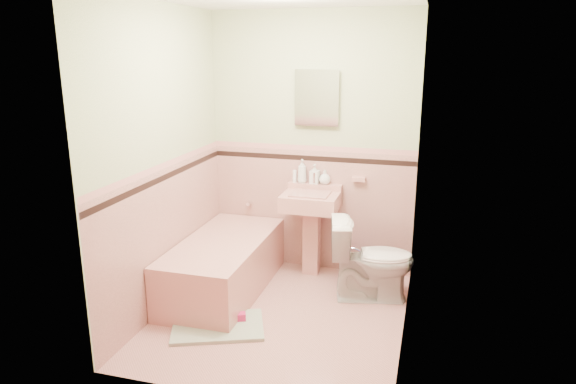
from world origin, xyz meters
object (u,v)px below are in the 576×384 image
(toilet, at_px, (372,259))
(bucket, at_px, (352,269))
(medicine_cabinet, at_px, (317,98))
(soap_bottle_left, at_px, (302,171))
(soap_bottle_right, at_px, (325,177))
(bathtub, at_px, (224,267))
(shoe, at_px, (237,317))
(sink, at_px, (310,235))
(soap_bottle_mid, at_px, (315,174))

(toilet, relative_size, bucket, 3.35)
(toilet, xyz_separation_m, bucket, (-0.21, 0.32, -0.26))
(medicine_cabinet, relative_size, soap_bottle_left, 2.14)
(toilet, bearing_deg, bucket, 21.56)
(medicine_cabinet, height_order, soap_bottle_right, medicine_cabinet)
(medicine_cabinet, bearing_deg, soap_bottle_left, -167.02)
(soap_bottle_right, bearing_deg, bathtub, -137.51)
(toilet, height_order, bucket, toilet)
(soap_bottle_left, relative_size, shoe, 1.59)
(sink, bearing_deg, soap_bottle_mid, 91.53)
(sink, xyz_separation_m, soap_bottle_right, (0.09, 0.18, 0.54))
(toilet, xyz_separation_m, shoe, (-0.98, -0.75, -0.31))
(sink, relative_size, bucket, 3.78)
(medicine_cabinet, relative_size, bucket, 2.26)
(soap_bottle_mid, distance_m, shoe, 1.59)
(shoe, bearing_deg, sink, 48.30)
(soap_bottle_left, bearing_deg, shoe, -99.91)
(soap_bottle_left, relative_size, soap_bottle_right, 1.65)
(sink, relative_size, toilet, 1.13)
(soap_bottle_right, distance_m, toilet, 0.94)
(bathtub, xyz_separation_m, bucket, (1.10, 0.52, -0.12))
(sink, distance_m, toilet, 0.71)
(soap_bottle_left, bearing_deg, sink, -54.12)
(soap_bottle_left, xyz_separation_m, shoe, (-0.22, -1.25, -0.94))
(bucket, bearing_deg, soap_bottle_left, 161.27)
(soap_bottle_right, xyz_separation_m, shoe, (-0.44, -1.25, -0.89))
(sink, height_order, bucket, sink)
(medicine_cabinet, relative_size, soap_bottle_right, 3.53)
(soap_bottle_right, height_order, shoe, soap_bottle_right)
(bathtub, bearing_deg, soap_bottle_right, 42.49)
(soap_bottle_right, relative_size, bucket, 0.64)
(soap_bottle_left, height_order, soap_bottle_right, soap_bottle_left)
(medicine_cabinet, height_order, toilet, medicine_cabinet)
(toilet, height_order, shoe, toilet)
(bucket, bearing_deg, shoe, -125.68)
(bathtub, distance_m, bucket, 1.22)
(sink, xyz_separation_m, soap_bottle_mid, (-0.00, 0.18, 0.56))
(soap_bottle_mid, bearing_deg, medicine_cabinet, 80.88)
(soap_bottle_right, xyz_separation_m, toilet, (0.54, -0.51, -0.59))
(medicine_cabinet, bearing_deg, bucket, -27.32)
(soap_bottle_left, height_order, bucket, soap_bottle_left)
(medicine_cabinet, distance_m, shoe, 2.11)
(sink, height_order, soap_bottle_left, soap_bottle_left)
(soap_bottle_right, relative_size, toilet, 0.19)
(medicine_cabinet, bearing_deg, soap_bottle_mid, -99.12)
(sink, height_order, medicine_cabinet, medicine_cabinet)
(medicine_cabinet, distance_m, soap_bottle_mid, 0.72)
(soap_bottle_left, bearing_deg, bathtub, -127.75)
(soap_bottle_left, distance_m, bucket, 1.06)
(medicine_cabinet, height_order, soap_bottle_mid, medicine_cabinet)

